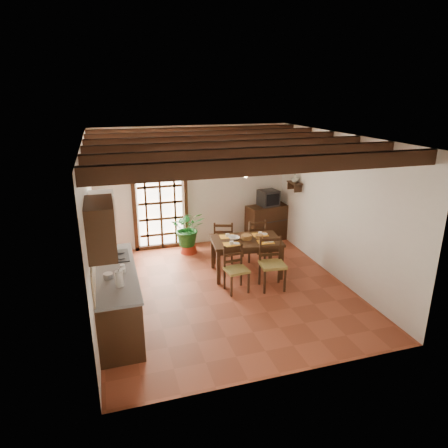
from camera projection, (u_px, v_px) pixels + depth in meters
name	position (u px, v px, depth m)	size (l,w,h in m)	color
ground_plane	(225.00, 289.00, 7.46)	(5.00, 5.00, 0.00)	brown
room_shell	(225.00, 195.00, 6.88)	(4.52, 5.02, 2.81)	silver
ceiling_beams	(225.00, 144.00, 6.60)	(4.50, 4.34, 0.20)	black
french_door	(160.00, 199.00, 9.08)	(1.26, 0.11, 2.32)	white
kitchen_counter	(117.00, 297.00, 6.22)	(0.64, 2.25, 1.38)	black
upper_cabinet	(101.00, 228.00, 5.12)	(0.35, 0.80, 0.70)	black
range_hood	(102.00, 210.00, 6.30)	(0.38, 0.60, 0.54)	white
counter_items	(114.00, 266.00, 6.15)	(0.50, 1.43, 0.25)	black
dining_table	(246.00, 244.00, 7.91)	(1.45, 1.03, 0.73)	#331E10
chair_near_left	(236.00, 277.00, 7.32)	(0.43, 0.42, 0.86)	olive
chair_near_right	(272.00, 273.00, 7.43)	(0.49, 0.47, 0.97)	olive
chair_far_left	(223.00, 248.00, 8.61)	(0.53, 0.52, 0.92)	olive
chair_far_right	(254.00, 246.00, 8.72)	(0.45, 0.43, 0.94)	olive
table_setting	(246.00, 239.00, 7.88)	(0.99, 0.66, 0.09)	#FFAA28
table_bowl	(234.00, 238.00, 7.88)	(0.22, 0.22, 0.05)	white
sideboard	(267.00, 223.00, 9.83)	(1.03, 0.47, 0.88)	black
crt_tv	(268.00, 198.00, 9.62)	(0.50, 0.47, 0.38)	black
fuse_box	(255.00, 169.00, 9.57)	(0.25, 0.03, 0.32)	white
plant_pot	(189.00, 248.00, 9.12)	(0.39, 0.39, 0.24)	maroon
potted_plant	(188.00, 229.00, 8.97)	(1.92, 1.64, 2.14)	#144C19
wall_shelf	(295.00, 185.00, 9.02)	(0.20, 0.42, 0.20)	black
shelf_vase	(295.00, 178.00, 8.98)	(0.15, 0.15, 0.15)	#B2BFB2
shelf_flowers	(296.00, 169.00, 8.91)	(0.14, 0.14, 0.36)	#FFAA28
framed_picture	(299.00, 161.00, 8.87)	(0.03, 0.32, 0.32)	brown
pendant_lamp	(246.00, 171.00, 7.55)	(0.36, 0.36, 0.84)	black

